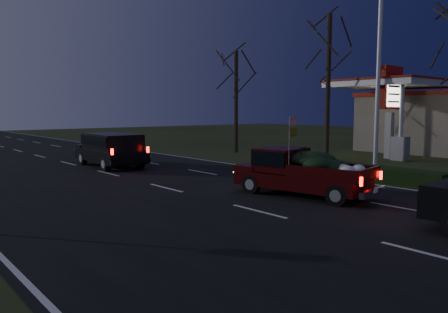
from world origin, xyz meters
TOP-DOWN VIEW (x-y plane):
  - ground at (0.00, 0.00)m, footprint 120.00×120.00m
  - road_asphalt at (0.00, 0.00)m, footprint 14.00×120.00m
  - hedge_row at (7.80, 3.00)m, footprint 1.00×10.00m
  - light_pole at (9.50, 2.00)m, footprint 0.50×0.90m
  - gas_price_pylon at (16.00, 4.99)m, footprint 2.00×0.41m
  - gas_station_building at (24.00, 6.00)m, footprint 10.00×7.00m
  - gas_canopy at (18.00, 6.00)m, footprint 7.10×6.10m
  - bare_tree_mid at (12.50, 7.00)m, footprint 3.60×3.60m
  - bare_tree_far at (11.50, 14.00)m, footprint 3.60×3.60m
  - pickup_truck at (2.82, 0.79)m, footprint 2.59×4.90m
  - lead_suv at (1.22, 12.16)m, footprint 2.29×5.00m

SIDE VIEW (x-z plane):
  - ground at x=0.00m, z-range 0.00..0.00m
  - road_asphalt at x=0.00m, z-range 0.00..0.02m
  - hedge_row at x=7.80m, z-range 0.00..0.60m
  - pickup_truck at x=2.82m, z-range -0.31..2.14m
  - lead_suv at x=1.22m, z-range 0.36..1.77m
  - gas_station_building at x=24.00m, z-range 0.00..4.00m
  - gas_price_pylon at x=16.00m, z-range 0.98..6.56m
  - gas_canopy at x=18.00m, z-range 1.91..6.79m
  - bare_tree_far at x=11.50m, z-range 1.73..8.73m
  - light_pole at x=9.50m, z-range 0.90..10.06m
  - bare_tree_mid at x=12.50m, z-range 2.10..10.60m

